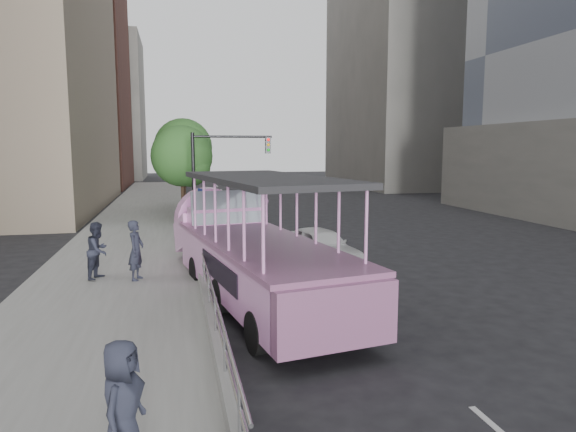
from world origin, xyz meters
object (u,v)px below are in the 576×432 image
Objects in this scene: duck_boat at (248,252)px; pedestrian_far at (122,406)px; pedestrian_mid at (98,250)px; traffic_signal at (217,166)px; car at (321,246)px; street_tree_near at (184,158)px; street_tree_far at (185,150)px; parking_sign at (202,223)px; pedestrian_near at (136,250)px.

duck_boat reaches higher than pedestrian_far.
traffic_signal is (4.58, 9.97, 2.29)m from pedestrian_mid.
car is 13.09m from street_tree_near.
pedestrian_mid is 0.28× the size of street_tree_far.
car is at bearing -56.92° from pedestrian_mid.
car is 4.79m from parking_sign.
traffic_signal is 0.91× the size of street_tree_near.
pedestrian_near is at bearing -108.08° from traffic_signal.
traffic_signal is 0.81× the size of street_tree_far.
street_tree_far reaches higher than car.
car is (3.28, 3.62, -0.65)m from duck_boat.
car is 9.36m from traffic_signal.
car is 6.94m from pedestrian_near.
duck_boat is at bearing -92.54° from pedestrian_mid.
pedestrian_mid is at bearing -102.56° from street_tree_near.
parking_sign is (-4.50, -1.15, 1.18)m from car.
car is at bearing 14.36° from parking_sign.
street_tree_far is (0.20, 6.00, 0.49)m from street_tree_near.
pedestrian_mid is at bearing -99.33° from street_tree_far.
pedestrian_far is 23.96m from street_tree_near.
street_tree_near is (1.30, 23.78, 2.66)m from pedestrian_far.
parking_sign is at bearing 10.30° from pedestrian_far.
pedestrian_near reaches higher than car.
duck_boat is 1.76× the size of street_tree_far.
car is 0.65× the size of street_tree_far.
car is 7.97m from pedestrian_mid.
street_tree_near is at bearing 95.64° from duck_boat.
pedestrian_near is 9.95m from pedestrian_far.
street_tree_near is at bearing 91.35° from parking_sign.
duck_boat is 3.67m from pedestrian_near.
duck_boat is 8.85m from pedestrian_far.
street_tree_far is at bearing 15.83° from pedestrian_far.
parking_sign is 0.59× the size of traffic_signal.
parking_sign is at bearing -60.52° from pedestrian_mid.
duck_boat reaches higher than pedestrian_near.
pedestrian_far is (-2.82, -8.39, -0.20)m from duck_boat.
street_tree_far reaches higher than parking_sign.
duck_boat is at bearing -98.24° from pedestrian_near.
traffic_signal is (0.08, 11.96, 2.14)m from duck_boat.
pedestrian_near is at bearing -88.95° from pedestrian_mid.
street_tree_near reaches higher than traffic_signal.
pedestrian_far is 10.99m from parking_sign.
street_tree_near is at bearing -91.91° from street_tree_far.
duck_boat is 3.70× the size of parking_sign.
parking_sign reaches higher than pedestrian_mid.
street_tree_far reaches higher than pedestrian_far.
pedestrian_far is at bearing -108.59° from duck_boat.
street_tree_far is (1.50, 29.78, 3.15)m from pedestrian_far.
pedestrian_near is 0.29× the size of street_tree_far.
parking_sign is 19.08m from street_tree_far.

